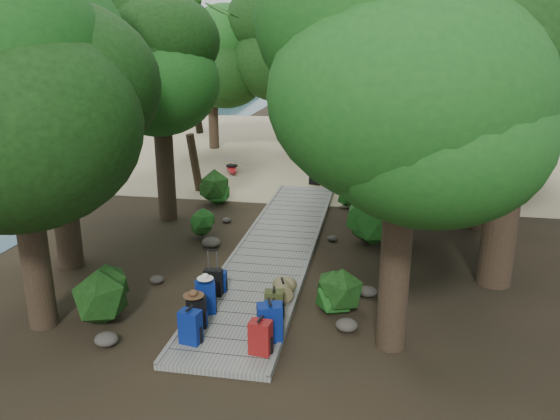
% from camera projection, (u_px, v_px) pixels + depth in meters
% --- Properties ---
extents(ground, '(120.00, 120.00, 0.00)m').
position_uv_depth(ground, '(270.00, 261.00, 13.69)').
color(ground, '#302418').
rests_on(ground, ground).
extents(sand_beach, '(40.00, 22.00, 0.02)m').
position_uv_depth(sand_beach, '(330.00, 146.00, 28.72)').
color(sand_beach, tan).
rests_on(sand_beach, ground).
extents(distant_hill, '(32.00, 16.00, 12.00)m').
position_uv_depth(distant_hill, '(23.00, 87.00, 65.65)').
color(distant_hill, black).
rests_on(distant_hill, ground).
extents(boardwalk, '(2.00, 12.00, 0.12)m').
position_uv_depth(boardwalk, '(278.00, 245.00, 14.61)').
color(boardwalk, gray).
rests_on(boardwalk, ground).
extents(backpack_left_a, '(0.41, 0.32, 0.69)m').
position_uv_depth(backpack_left_a, '(190.00, 325.00, 9.68)').
color(backpack_left_a, navy).
rests_on(backpack_left_a, boardwalk).
extents(backpack_left_b, '(0.41, 0.33, 0.66)m').
position_uv_depth(backpack_left_b, '(197.00, 311.00, 10.24)').
color(backpack_left_b, black).
rests_on(backpack_left_b, boardwalk).
extents(backpack_left_c, '(0.46, 0.40, 0.73)m').
position_uv_depth(backpack_left_c, '(205.00, 296.00, 10.77)').
color(backpack_left_c, navy).
rests_on(backpack_left_c, boardwalk).
extents(backpack_left_d, '(0.34, 0.26, 0.49)m').
position_uv_depth(backpack_left_d, '(219.00, 280.00, 11.75)').
color(backpack_left_d, navy).
rests_on(backpack_left_d, boardwalk).
extents(backpack_right_a, '(0.40, 0.31, 0.67)m').
position_uv_depth(backpack_right_a, '(260.00, 336.00, 9.36)').
color(backpack_right_a, maroon).
rests_on(backpack_right_a, boardwalk).
extents(backpack_right_b, '(0.51, 0.43, 0.78)m').
position_uv_depth(backpack_right_b, '(270.00, 321.00, 9.74)').
color(backpack_right_b, navy).
rests_on(backpack_right_b, boardwalk).
extents(backpack_right_c, '(0.36, 0.26, 0.59)m').
position_uv_depth(backpack_right_c, '(273.00, 315.00, 10.17)').
color(backpack_right_c, navy).
rests_on(backpack_right_c, boardwalk).
extents(backpack_right_d, '(0.39, 0.30, 0.55)m').
position_uv_depth(backpack_right_d, '(274.00, 302.00, 10.72)').
color(backpack_right_d, '#383A1B').
rests_on(backpack_right_d, boardwalk).
extents(duffel_right_khaki, '(0.52, 0.64, 0.37)m').
position_uv_depth(duffel_right_khaki, '(282.00, 290.00, 11.43)').
color(duffel_right_khaki, olive).
rests_on(duffel_right_khaki, boardwalk).
extents(suitcase_on_boardwalk, '(0.38, 0.21, 0.58)m').
position_uv_depth(suitcase_on_boardwalk, '(213.00, 282.00, 11.53)').
color(suitcase_on_boardwalk, black).
rests_on(suitcase_on_boardwalk, boardwalk).
extents(lone_suitcase_on_sand, '(0.50, 0.36, 0.71)m').
position_uv_depth(lone_suitcase_on_sand, '(316.00, 175.00, 20.90)').
color(lone_suitcase_on_sand, black).
rests_on(lone_suitcase_on_sand, sand_beach).
extents(hat_brown, '(0.39, 0.39, 0.12)m').
position_uv_depth(hat_brown, '(193.00, 293.00, 10.09)').
color(hat_brown, '#51351E').
rests_on(hat_brown, backpack_left_b).
extents(hat_white, '(0.32, 0.32, 0.11)m').
position_uv_depth(hat_white, '(205.00, 276.00, 10.65)').
color(hat_white, silver).
rests_on(hat_white, backpack_left_c).
extents(kayak, '(1.94, 3.66, 0.36)m').
position_uv_depth(kayak, '(232.00, 167.00, 23.03)').
color(kayak, '#B10F14').
rests_on(kayak, sand_beach).
extents(sun_lounger, '(1.10, 2.02, 0.62)m').
position_uv_depth(sun_lounger, '(409.00, 165.00, 22.86)').
color(sun_lounger, silver).
rests_on(sun_lounger, sand_beach).
extents(tree_right_a, '(4.49, 4.49, 7.48)m').
position_uv_depth(tree_right_a, '(404.00, 142.00, 8.80)').
color(tree_right_a, black).
rests_on(tree_right_a, ground).
extents(tree_right_b, '(5.99, 5.99, 10.70)m').
position_uv_depth(tree_right_b, '(524.00, 38.00, 10.89)').
color(tree_right_b, black).
rests_on(tree_right_b, ground).
extents(tree_right_c, '(4.69, 4.69, 8.11)m').
position_uv_depth(tree_right_c, '(406.00, 91.00, 14.05)').
color(tree_right_c, black).
rests_on(tree_right_c, ground).
extents(tree_right_d, '(6.36, 6.36, 11.66)m').
position_uv_depth(tree_right_d, '(508.00, 20.00, 14.36)').
color(tree_right_d, black).
rests_on(tree_right_d, ground).
extents(tree_right_e, '(5.36, 5.36, 9.64)m').
position_uv_depth(tree_right_e, '(449.00, 56.00, 17.88)').
color(tree_right_e, black).
rests_on(tree_right_e, ground).
extents(tree_right_f, '(6.21, 6.21, 11.09)m').
position_uv_depth(tree_right_f, '(487.00, 34.00, 20.10)').
color(tree_right_f, black).
rests_on(tree_right_f, ground).
extents(tree_left_a, '(4.51, 4.51, 7.52)m').
position_uv_depth(tree_left_a, '(17.00, 133.00, 9.53)').
color(tree_left_a, black).
rests_on(tree_left_a, ground).
extents(tree_left_b, '(4.75, 4.75, 8.55)m').
position_uv_depth(tree_left_b, '(50.00, 89.00, 12.20)').
color(tree_left_b, black).
rests_on(tree_left_b, ground).
extents(tree_left_c, '(4.57, 4.57, 7.95)m').
position_uv_depth(tree_left_c, '(160.00, 88.00, 15.85)').
color(tree_left_c, black).
rests_on(tree_left_c, ground).
extents(tree_back_a, '(4.87, 4.87, 8.43)m').
position_uv_depth(tree_back_a, '(295.00, 65.00, 26.21)').
color(tree_back_a, black).
rests_on(tree_back_a, ground).
extents(tree_back_b, '(5.05, 5.05, 9.02)m').
position_uv_depth(tree_back_b, '(376.00, 58.00, 26.76)').
color(tree_back_b, black).
rests_on(tree_back_b, ground).
extents(tree_back_c, '(5.19, 5.19, 9.34)m').
position_uv_depth(tree_back_c, '(433.00, 55.00, 25.85)').
color(tree_back_c, black).
rests_on(tree_back_c, ground).
extents(tree_back_d, '(4.31, 4.31, 7.18)m').
position_uv_depth(tree_back_d, '(212.00, 77.00, 27.09)').
color(tree_back_d, black).
rests_on(tree_back_d, ground).
extents(palm_right_a, '(3.84, 3.84, 6.55)m').
position_uv_depth(palm_right_a, '(405.00, 106.00, 17.79)').
color(palm_right_a, '#154012').
rests_on(palm_right_a, ground).
extents(palm_right_b, '(3.89, 3.89, 7.52)m').
position_uv_depth(palm_right_b, '(441.00, 80.00, 22.63)').
color(palm_right_b, '#154012').
rests_on(palm_right_b, ground).
extents(palm_right_c, '(4.90, 4.90, 7.79)m').
position_uv_depth(palm_right_c, '(384.00, 75.00, 23.88)').
color(palm_right_c, '#154012').
rests_on(palm_right_c, ground).
extents(palm_left_a, '(4.07, 4.07, 6.47)m').
position_uv_depth(palm_left_a, '(189.00, 102.00, 19.20)').
color(palm_left_a, '#154012').
rests_on(palm_left_a, ground).
extents(rock_left_a, '(0.44, 0.39, 0.24)m').
position_uv_depth(rock_left_a, '(106.00, 339.00, 9.89)').
color(rock_left_a, '#4C473F').
rests_on(rock_left_a, ground).
extents(rock_left_b, '(0.32, 0.29, 0.18)m').
position_uv_depth(rock_left_b, '(157.00, 279.00, 12.45)').
color(rock_left_b, '#4C473F').
rests_on(rock_left_b, ground).
extents(rock_left_c, '(0.50, 0.45, 0.28)m').
position_uv_depth(rock_left_c, '(211.00, 242.00, 14.61)').
color(rock_left_c, '#4C473F').
rests_on(rock_left_c, ground).
extents(rock_left_d, '(0.28, 0.26, 0.16)m').
position_uv_depth(rock_left_d, '(227.00, 220.00, 16.61)').
color(rock_left_d, '#4C473F').
rests_on(rock_left_d, ground).
extents(rock_right_a, '(0.43, 0.39, 0.24)m').
position_uv_depth(rock_right_a, '(347.00, 325.00, 10.38)').
color(rock_right_a, '#4C473F').
rests_on(rock_right_a, ground).
extents(rock_right_b, '(0.41, 0.37, 0.22)m').
position_uv_depth(rock_right_b, '(367.00, 292.00, 11.79)').
color(rock_right_b, '#4C473F').
rests_on(rock_right_b, ground).
extents(rock_right_c, '(0.28, 0.25, 0.15)m').
position_uv_depth(rock_right_c, '(332.00, 238.00, 15.08)').
color(rock_right_c, '#4C473F').
rests_on(rock_right_c, ground).
extents(rock_right_d, '(0.54, 0.49, 0.30)m').
position_uv_depth(rock_right_d, '(395.00, 216.00, 16.77)').
color(rock_right_d, '#4C473F').
rests_on(rock_right_d, ground).
extents(shrub_left_a, '(1.20, 1.20, 1.08)m').
position_uv_depth(shrub_left_a, '(98.00, 294.00, 10.73)').
color(shrub_left_a, '#174D17').
rests_on(shrub_left_a, ground).
extents(shrub_left_b, '(0.96, 0.96, 0.86)m').
position_uv_depth(shrub_left_b, '(205.00, 223.00, 15.27)').
color(shrub_left_b, '#174D17').
rests_on(shrub_left_b, ground).
extents(shrub_left_c, '(1.13, 1.13, 1.02)m').
position_uv_depth(shrub_left_c, '(216.00, 190.00, 18.31)').
color(shrub_left_c, '#174D17').
rests_on(shrub_left_c, ground).
extents(shrub_right_a, '(0.95, 0.95, 0.86)m').
position_uv_depth(shrub_right_a, '(336.00, 288.00, 11.24)').
color(shrub_right_a, '#174D17').
rests_on(shrub_right_a, ground).
extents(shrub_right_b, '(1.24, 1.24, 1.12)m').
position_uv_depth(shrub_right_b, '(367.00, 223.00, 14.81)').
color(shrub_right_b, '#174D17').
rests_on(shrub_right_b, ground).
extents(shrub_right_c, '(0.83, 0.83, 0.74)m').
position_uv_depth(shrub_right_c, '(353.00, 196.00, 18.08)').
color(shrub_right_c, '#174D17').
rests_on(shrub_right_c, ground).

